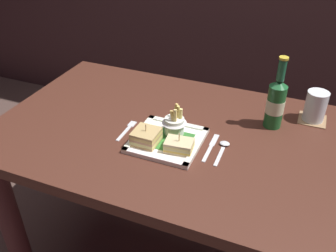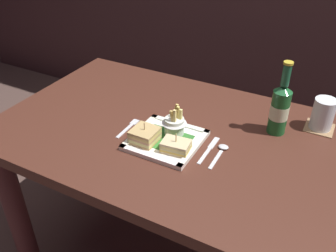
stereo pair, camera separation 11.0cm
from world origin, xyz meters
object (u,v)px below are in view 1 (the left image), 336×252
object	(u,v)px
square_plate	(167,140)
knife	(211,146)
beer_bottle	(276,102)
spoon	(223,147)
sandwich_half_left	(146,137)
sandwich_half_right	(179,146)
dining_table	(169,160)
fries_cup	(174,123)
water_glass	(315,108)
fork	(127,129)

from	to	relation	value
square_plate	knife	size ratio (longest dim) A/B	1.42
beer_bottle	spoon	xyz separation A→B (m)	(-0.13, -0.20, -0.10)
knife	spoon	size ratio (longest dim) A/B	1.19
beer_bottle	knife	distance (m)	0.29
sandwich_half_left	sandwich_half_right	distance (m)	0.12
dining_table	sandwich_half_right	distance (m)	0.23
sandwich_half_right	fries_cup	world-z (taller)	fries_cup
water_glass	square_plate	bearing A→B (deg)	-143.31
fries_cup	square_plate	bearing A→B (deg)	-101.01
beer_bottle	sandwich_half_left	bearing A→B (deg)	-143.22
dining_table	beer_bottle	distance (m)	0.45
fries_cup	beer_bottle	bearing A→B (deg)	32.32
knife	spoon	distance (m)	0.04
dining_table	spoon	bearing A→B (deg)	-9.98
beer_bottle	fork	bearing A→B (deg)	-154.79
knife	spoon	xyz separation A→B (m)	(0.04, 0.01, 0.00)
water_glass	knife	bearing A→B (deg)	-134.75
beer_bottle	water_glass	world-z (taller)	beer_bottle
fries_cup	spoon	xyz separation A→B (m)	(0.18, -0.01, -0.05)
fries_cup	knife	bearing A→B (deg)	-6.13
square_plate	sandwich_half_right	world-z (taller)	sandwich_half_right
square_plate	fork	distance (m)	0.16
square_plate	fries_cup	world-z (taller)	fries_cup
dining_table	spoon	world-z (taller)	spoon
square_plate	beer_bottle	bearing A→B (deg)	37.20
fries_cup	beer_bottle	world-z (taller)	beer_bottle
beer_bottle	spoon	world-z (taller)	beer_bottle
square_plate	dining_table	bearing A→B (deg)	107.39
square_plate	beer_bottle	distance (m)	0.41
dining_table	knife	world-z (taller)	knife
sandwich_half_left	sandwich_half_right	xyz separation A→B (m)	(0.12, 0.00, -0.00)
beer_bottle	dining_table	bearing A→B (deg)	-154.15
fries_cup	fork	world-z (taller)	fries_cup
sandwich_half_left	water_glass	world-z (taller)	water_glass
square_plate	beer_bottle	size ratio (longest dim) A/B	0.87
square_plate	fries_cup	xyz separation A→B (m)	(0.01, 0.05, 0.05)
sandwich_half_right	spoon	world-z (taller)	sandwich_half_right
water_glass	knife	distance (m)	0.44
square_plate	sandwich_half_right	size ratio (longest dim) A/B	2.40
beer_bottle	water_glass	size ratio (longest dim) A/B	2.35
beer_bottle	water_glass	bearing A→B (deg)	35.46
knife	beer_bottle	bearing A→B (deg)	51.28
fries_cup	water_glass	xyz separation A→B (m)	(0.45, 0.29, -0.00)
dining_table	fries_cup	xyz separation A→B (m)	(0.03, -0.03, 0.20)
sandwich_half_right	knife	xyz separation A→B (m)	(0.09, 0.07, -0.03)
sandwich_half_right	knife	world-z (taller)	sandwich_half_right
square_plate	water_glass	bearing A→B (deg)	36.69
square_plate	water_glass	size ratio (longest dim) A/B	2.04
spoon	knife	bearing A→B (deg)	-169.27
fries_cup	beer_bottle	distance (m)	0.37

